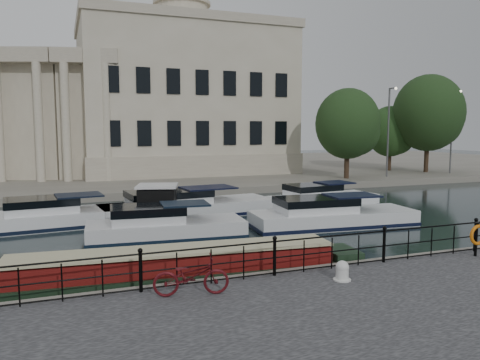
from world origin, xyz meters
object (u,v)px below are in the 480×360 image
bicycle (191,276)px  life_ring_post (478,235)px  narrowboat (177,274)px  harbour_hut (158,207)px  mooring_bollard (342,271)px

bicycle → life_ring_post: 10.26m
life_ring_post → narrowboat: life_ring_post is taller
life_ring_post → harbour_hut: bearing=126.9°
mooring_bollard → narrowboat: 5.17m
bicycle → life_ring_post: size_ratio=1.69×
bicycle → mooring_bollard: bearing=-83.7°
bicycle → harbour_hut: (1.40, 11.97, -0.13)m
life_ring_post → harbour_hut: 14.78m
narrowboat → harbour_hut: (1.22, 9.47, 0.59)m
narrowboat → life_ring_post: bearing=-8.3°
narrowboat → harbour_hut: bearing=87.5°
harbour_hut → life_ring_post: bearing=-36.3°
mooring_bollard → life_ring_post: size_ratio=0.49×
narrowboat → harbour_hut: harbour_hut is taller
bicycle → narrowboat: size_ratio=0.16×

